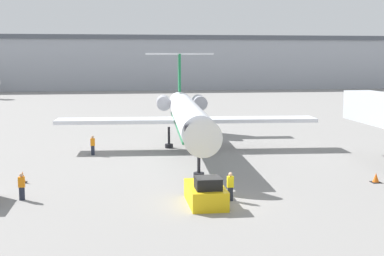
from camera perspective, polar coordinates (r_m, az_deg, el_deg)
name	(u,v)px	position (r m, az deg, el deg)	size (l,w,h in m)	color
ground_plane	(213,204)	(32.93, 2.27, -8.09)	(600.00, 600.00, 0.00)	gray
terminal_building	(139,62)	(151.32, -5.73, 6.98)	(180.00, 16.80, 14.78)	#9EA3AD
airplane_main	(187,114)	(51.68, -0.53, 1.52)	(25.26, 30.41, 9.37)	silver
pushback_tug	(206,193)	(32.71, 1.47, -6.94)	(2.15, 4.23, 1.86)	yellow
worker_near_tug	(230,186)	(33.44, 4.11, -6.17)	(0.40, 0.25, 1.81)	#232838
worker_by_wing	(93,145)	(49.55, -10.55, -1.77)	(0.40, 0.25, 1.80)	#232838
worker_on_apron	(22,186)	(35.19, -17.71, -5.92)	(0.40, 0.24, 1.72)	#232838
traffic_cone_left	(23,177)	(40.10, -17.62, -5.02)	(0.54, 0.54, 0.82)	black
traffic_cone_right	(376,178)	(40.46, 19.02, -5.06)	(0.66, 0.66, 0.69)	black
jet_bridge	(384,110)	(48.01, 19.79, 1.81)	(3.20, 9.97, 6.19)	#2D2D33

